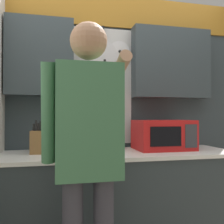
{
  "coord_description": "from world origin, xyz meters",
  "views": [
    {
      "loc": [
        -0.54,
        -2.06,
        1.24
      ],
      "look_at": [
        -0.03,
        0.21,
        1.28
      ],
      "focal_mm": 40.0,
      "sensor_mm": 36.0,
      "label": 1
    }
  ],
  "objects": [
    {
      "name": "microwave",
      "position": [
        0.41,
        0.06,
        1.07
      ],
      "size": [
        0.51,
        0.37,
        0.27
      ],
      "color": "red",
      "rests_on": "base_cabinet_counter"
    },
    {
      "name": "back_wall_unit",
      "position": [
        0.01,
        0.29,
        1.46
      ],
      "size": [
        2.54,
        0.2,
        2.43
      ],
      "color": "#2D383D",
      "rests_on": "ground_plane"
    },
    {
      "name": "base_cabinet_counter",
      "position": [
        0.0,
        -0.0,
        0.47
      ],
      "size": [
        1.97,
        0.64,
        0.94
      ],
      "color": "#2D383D",
      "rests_on": "ground_plane"
    },
    {
      "name": "utensil_crock",
      "position": [
        -0.22,
        0.06,
        1.03
      ],
      "size": [
        0.1,
        0.1,
        0.34
      ],
      "color": "white",
      "rests_on": "base_cabinet_counter"
    },
    {
      "name": "knife_block",
      "position": [
        -0.68,
        0.06,
        1.04
      ],
      "size": [
        0.13,
        0.16,
        0.27
      ],
      "color": "brown",
      "rests_on": "base_cabinet_counter"
    },
    {
      "name": "person",
      "position": [
        -0.35,
        -0.6,
        1.08
      ],
      "size": [
        0.54,
        0.68,
        1.8
      ],
      "color": "#383842",
      "rests_on": "ground_plane"
    }
  ]
}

